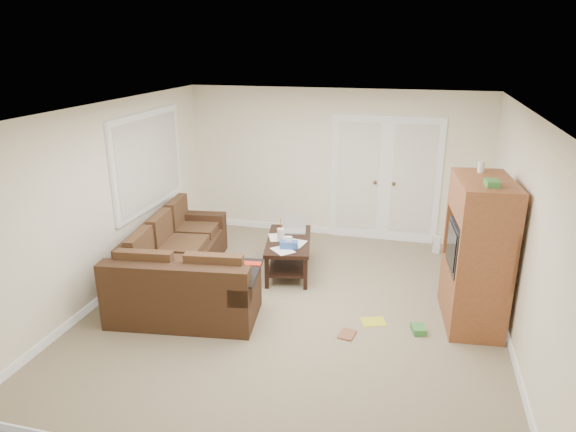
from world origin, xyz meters
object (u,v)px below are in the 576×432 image
(sectional_sofa, at_px, (180,270))
(tv_armoire, at_px, (477,252))
(coffee_table, at_px, (289,253))
(side_cabinet, at_px, (483,305))

(sectional_sofa, bearing_deg, tv_armoire, -4.48)
(coffee_table, distance_m, side_cabinet, 2.79)
(sectional_sofa, relative_size, side_cabinet, 2.88)
(side_cabinet, bearing_deg, tv_armoire, 112.16)
(side_cabinet, bearing_deg, sectional_sofa, 177.97)
(sectional_sofa, xyz_separation_m, coffee_table, (1.23, 1.03, -0.05))
(sectional_sofa, xyz_separation_m, tv_armoire, (3.69, 0.19, 0.57))
(side_cabinet, bearing_deg, coffee_table, 155.89)
(sectional_sofa, bearing_deg, coffee_table, 32.39)
(tv_armoire, relative_size, side_cabinet, 1.97)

